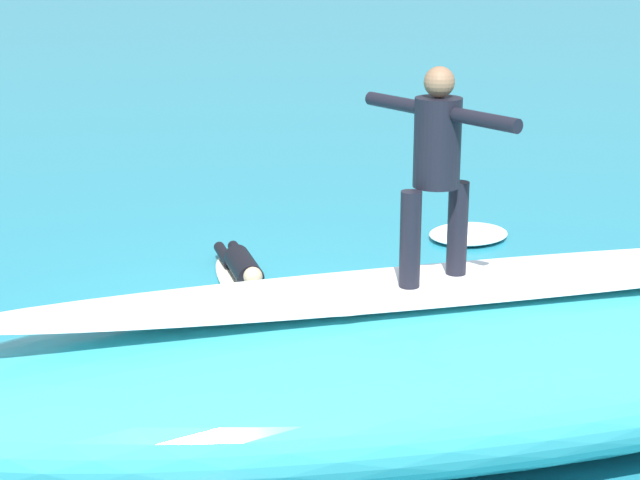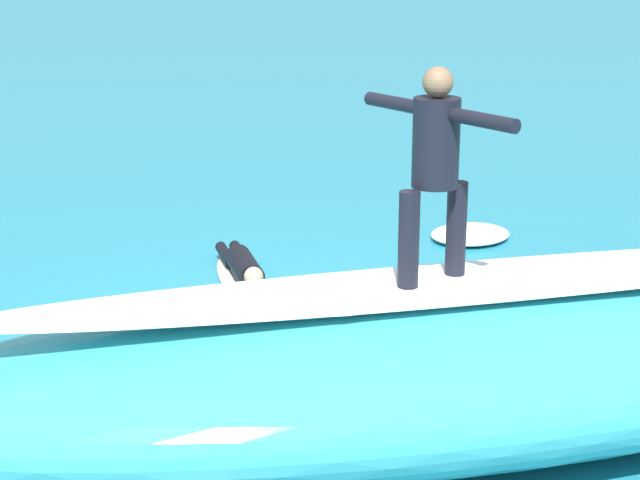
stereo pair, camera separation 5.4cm
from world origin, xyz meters
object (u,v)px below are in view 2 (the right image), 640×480
at_px(surfboard_paddling, 245,283).
at_px(surfboard_riding, 431,285).
at_px(surfer_riding, 435,159).
at_px(surfer_paddling, 243,265).

bearing_deg(surfboard_paddling, surfboard_riding, 10.22).
xyz_separation_m(surfer_riding, surfer_paddling, (-0.31, -3.97, -1.97)).
xyz_separation_m(surfboard_riding, surfboard_paddling, (-0.28, -3.84, -1.19)).
bearing_deg(surfboard_paddling, surfer_riding, 10.22).
relative_size(surfer_riding, surfer_paddling, 0.94).
xyz_separation_m(surfer_riding, surfboard_paddling, (-0.28, -3.84, -2.14)).
bearing_deg(surfboard_riding, surfboard_paddling, -101.99).
relative_size(surfboard_riding, surfboard_paddling, 0.93).
relative_size(surfboard_paddling, surfer_paddling, 1.31).
relative_size(surfboard_riding, surfer_paddling, 1.22).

